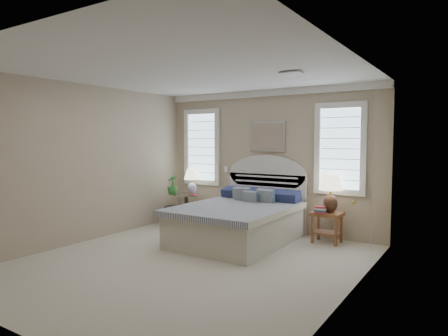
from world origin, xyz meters
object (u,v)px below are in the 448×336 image
at_px(nightstand_right, 327,221).
at_px(lamp_left, 192,179).
at_px(lamp_right, 331,189).
at_px(side_table_left, 186,206).
at_px(bed, 240,219).
at_px(floor_pot, 175,216).

distance_m(nightstand_right, lamp_left, 2.92).
bearing_deg(lamp_right, side_table_left, -177.69).
xyz_separation_m(lamp_left, lamp_right, (2.91, 0.04, -0.02)).
bearing_deg(lamp_left, bed, -23.28).
bearing_deg(floor_pot, bed, -12.54).
bearing_deg(lamp_right, nightstand_right, -155.46).
relative_size(side_table_left, lamp_left, 1.19).
bearing_deg(nightstand_right, floor_pot, -174.63).
height_order(side_table_left, lamp_left, lamp_left).
distance_m(side_table_left, floor_pot, 0.31).
relative_size(nightstand_right, lamp_left, 1.00).
bearing_deg(nightstand_right, lamp_right, 24.54).
bearing_deg(side_table_left, lamp_right, 2.31).
relative_size(side_table_left, lamp_right, 0.96).
xyz_separation_m(nightstand_right, lamp_right, (0.05, 0.02, 0.55)).
bearing_deg(lamp_left, side_table_left, -134.22).
height_order(side_table_left, floor_pot, side_table_left).
bearing_deg(floor_pot, lamp_left, 49.82).
bearing_deg(lamp_left, floor_pot, -130.18).
bearing_deg(bed, side_table_left, 160.26).
bearing_deg(nightstand_right, bed, -151.97).
height_order(floor_pot, lamp_left, lamp_left).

